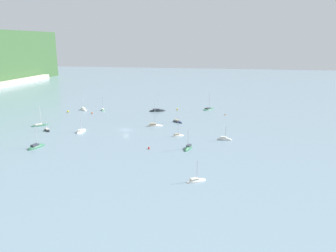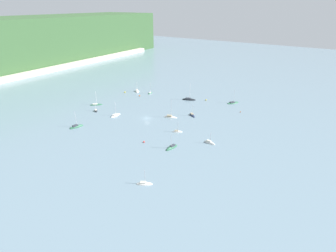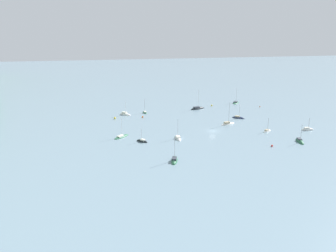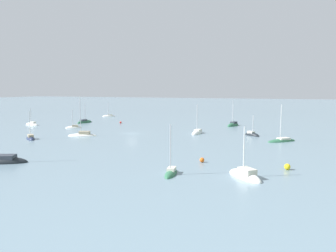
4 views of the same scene
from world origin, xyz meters
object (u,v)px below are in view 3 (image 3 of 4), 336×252
sailboat_3 (228,124)px  sailboat_1 (145,113)px  mooring_buoy_4 (143,117)px  sailboat_11 (238,118)px  sailboat_0 (197,109)px  sailboat_7 (178,138)px  sailboat_13 (300,142)px  sailboat_2 (121,137)px  mooring_buoy_2 (260,106)px  sailboat_4 (267,131)px  mooring_buoy_1 (212,105)px  mooring_buoy_3 (272,146)px  sailboat_10 (174,161)px  sailboat_9 (236,103)px  mooring_buoy_0 (115,118)px  sailboat_6 (307,130)px  sailboat_8 (142,142)px  sailboat_5 (125,115)px

sailboat_3 → sailboat_1: bearing=122.1°
sailboat_1 → mooring_buoy_4: bearing=157.6°
sailboat_11 → mooring_buoy_4: (9.24, 42.21, 0.28)m
sailboat_0 → sailboat_7: size_ratio=1.31×
sailboat_13 → mooring_buoy_4: bearing=-119.5°
sailboat_0 → sailboat_3: sailboat_0 is taller
sailboat_7 → mooring_buoy_4: bearing=18.4°
sailboat_7 → sailboat_0: bearing=-23.1°
sailboat_7 → sailboat_13: size_ratio=1.09×
sailboat_2 → sailboat_3: (8.12, -45.07, 0.07)m
sailboat_1 → mooring_buoy_2: (0.41, -59.41, 0.15)m
sailboat_1 → sailboat_7: size_ratio=0.88×
sailboat_2 → sailboat_13: size_ratio=1.13×
mooring_buoy_2 → sailboat_4: bearing=157.6°
sailboat_4 → mooring_buoy_2: size_ratio=11.75×
mooring_buoy_1 → mooring_buoy_3: bearing=-178.9°
sailboat_13 → mooring_buoy_3: (-2.53, 12.13, 0.25)m
sailboat_10 → sailboat_9: bearing=-18.7°
sailboat_11 → sailboat_3: bearing=-94.7°
sailboat_11 → mooring_buoy_0: 55.46m
sailboat_2 → sailboat_6: sailboat_2 is taller
sailboat_0 → sailboat_8: (-43.15, 33.05, -0.01)m
sailboat_3 → sailboat_5: (23.93, 41.37, -0.04)m
sailboat_11 → sailboat_13: bearing=-34.6°
sailboat_9 → mooring_buoy_2: size_ratio=17.35×
sailboat_2 → mooring_buoy_4: size_ratio=11.49×
sailboat_0 → sailboat_6: bearing=-73.8°
sailboat_0 → sailboat_7: sailboat_0 is taller
sailboat_2 → mooring_buoy_1: sailboat_2 is taller
sailboat_10 → mooring_buoy_1: size_ratio=11.86×
sailboat_9 → sailboat_10: size_ratio=1.01×
sailboat_13 → mooring_buoy_1: size_ratio=10.18×
sailboat_0 → sailboat_11: sailboat_0 is taller
sailboat_8 → mooring_buoy_1: bearing=-91.0°
sailboat_3 → sailboat_9: bearing=44.0°
sailboat_4 → sailboat_5: sailboat_5 is taller
sailboat_5 → mooring_buoy_1: 46.26m
sailboat_1 → sailboat_6: (-39.53, -60.17, -0.02)m
mooring_buoy_3 → sailboat_2: bearing=68.1°
sailboat_4 → sailboat_10: sailboat_10 is taller
sailboat_0 → sailboat_5: size_ratio=1.45×
sailboat_0 → sailboat_1: size_ratio=1.48×
sailboat_3 → sailboat_6: 31.45m
sailboat_0 → mooring_buoy_4: 30.96m
sailboat_2 → sailboat_3: size_ratio=0.84×
sailboat_4 → sailboat_8: (-2.43, 49.73, -0.00)m
sailboat_4 → mooring_buoy_4: 54.47m
sailboat_9 → mooring_buoy_1: (-4.35, 15.09, 0.29)m
sailboat_0 → mooring_buoy_0: size_ratio=12.50×
sailboat_3 → sailboat_5: size_ratio=1.35×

